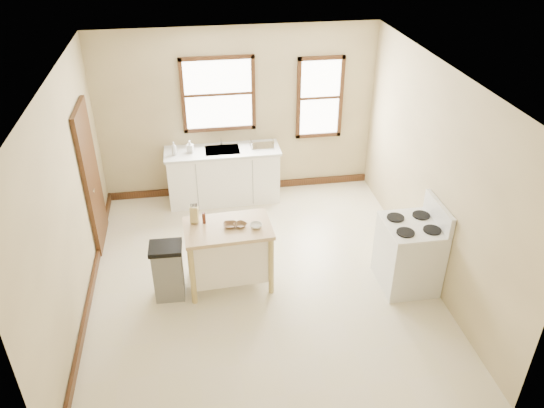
{
  "coord_description": "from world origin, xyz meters",
  "views": [
    {
      "loc": [
        -0.74,
        -5.6,
        4.57
      ],
      "look_at": [
        0.22,
        0.4,
        0.92
      ],
      "focal_mm": 35.0,
      "sensor_mm": 36.0,
      "label": 1
    }
  ],
  "objects_px": {
    "soap_bottle_b": "(190,147)",
    "soap_bottle_a": "(174,148)",
    "bowl_b": "(241,225)",
    "pepper_grinder": "(204,218)",
    "bowl_c": "(256,226)",
    "dish_rack": "(262,144)",
    "gas_stove": "(410,246)",
    "bowl_a": "(230,225)",
    "trash_bin": "(168,271)",
    "kitchen_island": "(229,255)",
    "knife_block": "(194,215)"
  },
  "relations": [
    {
      "from": "gas_stove",
      "to": "trash_bin",
      "type": "bearing_deg",
      "value": 175.74
    },
    {
      "from": "dish_rack",
      "to": "soap_bottle_b",
      "type": "bearing_deg",
      "value": -153.69
    },
    {
      "from": "soap_bottle_a",
      "to": "bowl_b",
      "type": "xyz_separation_m",
      "value": [
        0.81,
        -2.18,
        -0.11
      ]
    },
    {
      "from": "soap_bottle_a",
      "to": "bowl_a",
      "type": "xyz_separation_m",
      "value": [
        0.68,
        -2.16,
        -0.11
      ]
    },
    {
      "from": "soap_bottle_b",
      "to": "dish_rack",
      "type": "relative_size",
      "value": 0.54
    },
    {
      "from": "soap_bottle_b",
      "to": "trash_bin",
      "type": "distance_m",
      "value": 2.46
    },
    {
      "from": "bowl_a",
      "to": "trash_bin",
      "type": "bearing_deg",
      "value": -170.62
    },
    {
      "from": "bowl_a",
      "to": "trash_bin",
      "type": "relative_size",
      "value": 0.22
    },
    {
      "from": "gas_stove",
      "to": "pepper_grinder",
      "type": "bearing_deg",
      "value": 169.08
    },
    {
      "from": "soap_bottle_a",
      "to": "gas_stove",
      "type": "bearing_deg",
      "value": -51.1
    },
    {
      "from": "kitchen_island",
      "to": "bowl_a",
      "type": "relative_size",
      "value": 6.4
    },
    {
      "from": "gas_stove",
      "to": "bowl_a",
      "type": "bearing_deg",
      "value": 170.87
    },
    {
      "from": "pepper_grinder",
      "to": "bowl_b",
      "type": "height_order",
      "value": "pepper_grinder"
    },
    {
      "from": "bowl_b",
      "to": "bowl_c",
      "type": "distance_m",
      "value": 0.2
    },
    {
      "from": "dish_rack",
      "to": "knife_block",
      "type": "distance_m",
      "value": 2.38
    },
    {
      "from": "bowl_c",
      "to": "soap_bottle_b",
      "type": "bearing_deg",
      "value": 108.19
    },
    {
      "from": "pepper_grinder",
      "to": "bowl_c",
      "type": "height_order",
      "value": "pepper_grinder"
    },
    {
      "from": "trash_bin",
      "to": "gas_stove",
      "type": "bearing_deg",
      "value": -2.65
    },
    {
      "from": "bowl_a",
      "to": "dish_rack",
      "type": "bearing_deg",
      "value": 72.0
    },
    {
      "from": "dish_rack",
      "to": "gas_stove",
      "type": "relative_size",
      "value": 0.32
    },
    {
      "from": "soap_bottle_a",
      "to": "trash_bin",
      "type": "xyz_separation_m",
      "value": [
        -0.14,
        -2.3,
        -0.64
      ]
    },
    {
      "from": "soap_bottle_b",
      "to": "soap_bottle_a",
      "type": "bearing_deg",
      "value": -152.68
    },
    {
      "from": "trash_bin",
      "to": "soap_bottle_b",
      "type": "bearing_deg",
      "value": 82.22
    },
    {
      "from": "bowl_b",
      "to": "bowl_c",
      "type": "relative_size",
      "value": 0.98
    },
    {
      "from": "soap_bottle_b",
      "to": "pepper_grinder",
      "type": "xyz_separation_m",
      "value": [
        0.11,
        -2.07,
        -0.05
      ]
    },
    {
      "from": "dish_rack",
      "to": "gas_stove",
      "type": "bearing_deg",
      "value": -35.32
    },
    {
      "from": "knife_block",
      "to": "soap_bottle_a",
      "type": "bearing_deg",
      "value": 107.84
    },
    {
      "from": "dish_rack",
      "to": "bowl_b",
      "type": "xyz_separation_m",
      "value": [
        -0.6,
        -2.26,
        -0.05
      ]
    },
    {
      "from": "dish_rack",
      "to": "kitchen_island",
      "type": "distance_m",
      "value": 2.43
    },
    {
      "from": "dish_rack",
      "to": "gas_stove",
      "type": "distance_m",
      "value": 3.06
    },
    {
      "from": "soap_bottle_a",
      "to": "bowl_c",
      "type": "bearing_deg",
      "value": -76.42
    },
    {
      "from": "pepper_grinder",
      "to": "trash_bin",
      "type": "bearing_deg",
      "value": -151.73
    },
    {
      "from": "bowl_b",
      "to": "dish_rack",
      "type": "bearing_deg",
      "value": 75.15
    },
    {
      "from": "dish_rack",
      "to": "bowl_a",
      "type": "height_order",
      "value": "dish_rack"
    },
    {
      "from": "knife_block",
      "to": "pepper_grinder",
      "type": "xyz_separation_m",
      "value": [
        0.12,
        -0.04,
        -0.03
      ]
    },
    {
      "from": "trash_bin",
      "to": "gas_stove",
      "type": "distance_m",
      "value": 3.11
    },
    {
      "from": "soap_bottle_b",
      "to": "bowl_b",
      "type": "height_order",
      "value": "soap_bottle_b"
    },
    {
      "from": "soap_bottle_a",
      "to": "gas_stove",
      "type": "xyz_separation_m",
      "value": [
        2.96,
        -2.53,
        -0.43
      ]
    },
    {
      "from": "dish_rack",
      "to": "bowl_b",
      "type": "height_order",
      "value": "dish_rack"
    },
    {
      "from": "dish_rack",
      "to": "bowl_a",
      "type": "relative_size",
      "value": 2.22
    },
    {
      "from": "soap_bottle_a",
      "to": "pepper_grinder",
      "type": "xyz_separation_m",
      "value": [
        0.37,
        -2.03,
        -0.06
      ]
    },
    {
      "from": "pepper_grinder",
      "to": "bowl_c",
      "type": "xyz_separation_m",
      "value": [
        0.64,
        -0.21,
        -0.05
      ]
    },
    {
      "from": "soap_bottle_a",
      "to": "kitchen_island",
      "type": "bearing_deg",
      "value": -83.8
    },
    {
      "from": "soap_bottle_b",
      "to": "trash_bin",
      "type": "relative_size",
      "value": 0.26
    },
    {
      "from": "pepper_grinder",
      "to": "knife_block",
      "type": "bearing_deg",
      "value": 160.79
    },
    {
      "from": "bowl_c",
      "to": "kitchen_island",
      "type": "bearing_deg",
      "value": 167.88
    },
    {
      "from": "dish_rack",
      "to": "bowl_a",
      "type": "bearing_deg",
      "value": -83.83
    },
    {
      "from": "bowl_c",
      "to": "pepper_grinder",
      "type": "bearing_deg",
      "value": 161.85
    },
    {
      "from": "bowl_b",
      "to": "kitchen_island",
      "type": "bearing_deg",
      "value": 175.13
    },
    {
      "from": "kitchen_island",
      "to": "bowl_b",
      "type": "relative_size",
      "value": 7.21
    }
  ]
}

